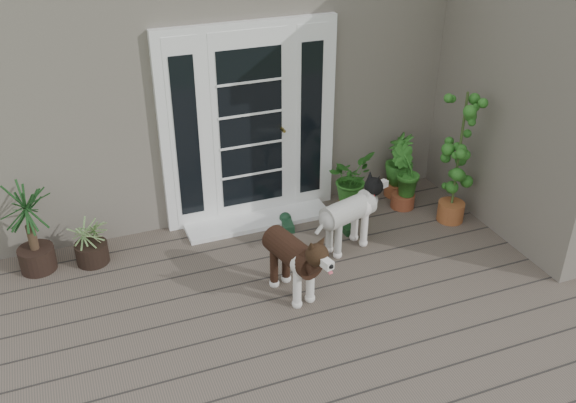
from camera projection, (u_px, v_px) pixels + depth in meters
name	position (u px, v px, depth m)	size (l,w,h in m)	color
deck	(356.00, 336.00, 5.48)	(6.20, 4.60, 0.12)	#6B5B4C
house_main	(214.00, 40.00, 8.20)	(7.40, 4.00, 3.10)	#665E54
house_wing	(567.00, 89.00, 6.56)	(1.60, 2.40, 3.10)	#665E54
door_unit	(250.00, 125.00, 6.65)	(1.90, 0.14, 2.15)	white
door_step	(258.00, 220.00, 7.00)	(1.60, 0.40, 0.05)	white
brindle_dog	(292.00, 263.00, 5.73)	(0.35, 0.81, 0.68)	#341D13
white_dog	(348.00, 221.00, 6.41)	(0.33, 0.78, 0.65)	white
spider_plant	(89.00, 238.00, 6.21)	(0.53, 0.53, 0.57)	#92A867
yucca	(30.00, 228.00, 6.01)	(0.65, 0.65, 0.94)	black
herb_a	(350.00, 187.00, 7.04)	(0.51, 0.51, 0.64)	#1C5E1A
herb_b	(404.00, 186.00, 7.18)	(0.36, 0.36, 0.53)	#23631C
herb_c	(399.00, 171.00, 7.41)	(0.40, 0.40, 0.63)	#24661D
sapling	(459.00, 157.00, 6.67)	(0.45, 0.45, 1.54)	#255B1A
clog_left	(287.00, 223.00, 6.89)	(0.15, 0.33, 0.10)	#163921
clog_right	(345.00, 226.00, 6.85)	(0.15, 0.33, 0.10)	#143418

